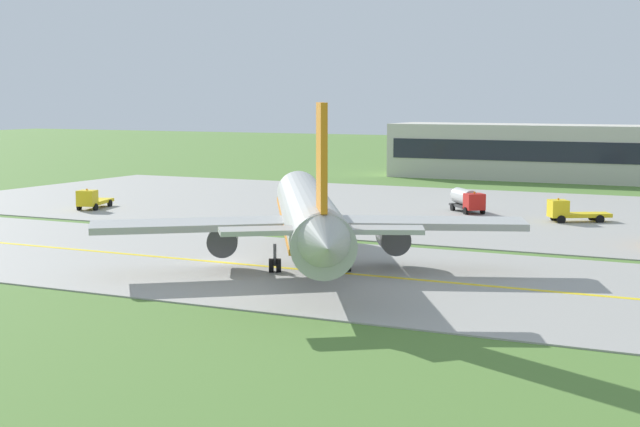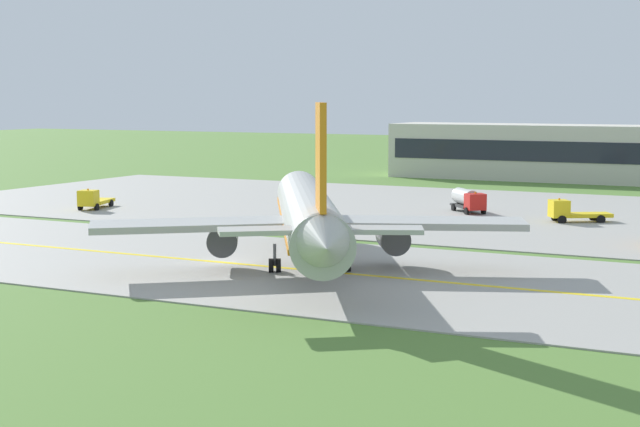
{
  "view_description": "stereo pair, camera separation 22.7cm",
  "coord_description": "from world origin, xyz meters",
  "px_view_note": "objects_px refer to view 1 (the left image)",
  "views": [
    {
      "loc": [
        40.41,
        -64.26,
        13.0
      ],
      "look_at": [
        6.66,
        3.27,
        4.0
      ],
      "focal_mm": 54.8,
      "sensor_mm": 36.0,
      "label": 1
    },
    {
      "loc": [
        40.61,
        -64.16,
        13.0
      ],
      "look_at": [
        6.66,
        3.27,
        4.0
      ],
      "focal_mm": 54.8,
      "sensor_mm": 36.0,
      "label": 2
    }
  ],
  "objects_px": {
    "airplane_lead": "(309,215)",
    "service_truck_catering": "(467,199)",
    "service_truck_pushback": "(92,200)",
    "service_truck_baggage": "(570,211)"
  },
  "relations": [
    {
      "from": "airplane_lead",
      "to": "service_truck_catering",
      "type": "bearing_deg",
      "value": 90.87
    },
    {
      "from": "service_truck_baggage",
      "to": "airplane_lead",
      "type": "bearing_deg",
      "value": -107.56
    },
    {
      "from": "airplane_lead",
      "to": "service_truck_pushback",
      "type": "xyz_separation_m",
      "value": [
        -40.58,
        23.75,
        -2.95
      ]
    },
    {
      "from": "service_truck_baggage",
      "to": "service_truck_catering",
      "type": "height_order",
      "value": "service_truck_catering"
    },
    {
      "from": "service_truck_catering",
      "to": "service_truck_pushback",
      "type": "bearing_deg",
      "value": -157.38
    },
    {
      "from": "airplane_lead",
      "to": "service_truck_pushback",
      "type": "distance_m",
      "value": 47.11
    },
    {
      "from": "service_truck_baggage",
      "to": "service_truck_pushback",
      "type": "bearing_deg",
      "value": -165.93
    },
    {
      "from": "service_truck_pushback",
      "to": "airplane_lead",
      "type": "bearing_deg",
      "value": -30.34
    },
    {
      "from": "service_truck_pushback",
      "to": "service_truck_baggage",
      "type": "bearing_deg",
      "value": 14.07
    },
    {
      "from": "airplane_lead",
      "to": "service_truck_catering",
      "type": "height_order",
      "value": "airplane_lead"
    }
  ]
}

